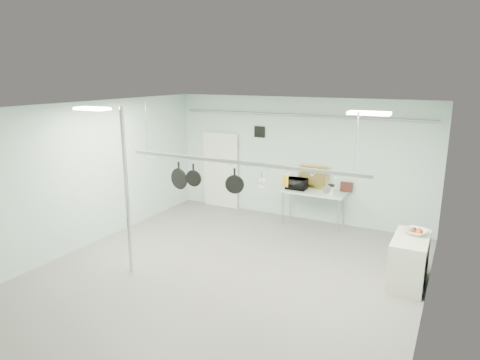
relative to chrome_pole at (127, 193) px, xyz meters
The scene contains 25 objects.
floor 2.41m from the chrome_pole, 19.44° to the left, with size 8.00×8.00×0.00m, color gray.
ceiling 2.40m from the chrome_pole, 19.44° to the left, with size 7.00×8.00×0.02m, color silver.
back_wall 4.89m from the chrome_pole, 69.68° to the left, with size 7.00×0.02×3.20m, color #AED0C6.
right_wall 5.22m from the chrome_pole, ahead, with size 0.02×8.00×3.20m, color #AED0C6.
door 4.61m from the chrome_pole, 97.53° to the left, with size 1.10×0.10×2.20m, color silver.
wall_vent 4.65m from the chrome_pole, 82.52° to the left, with size 0.30×0.04×0.30m, color black.
conduit_pipe 4.95m from the chrome_pole, 69.30° to the left, with size 0.07×0.07×6.60m, color gray.
chrome_pole is the anchor object (origin of this frame).
prep_table 4.85m from the chrome_pole, 61.29° to the left, with size 1.60×0.70×0.91m.
side_cabinet 5.37m from the chrome_pole, 22.41° to the left, with size 0.60×1.20×0.90m, color beige.
pot_rack 2.19m from the chrome_pole, 25.35° to the left, with size 4.80×0.06×1.00m.
light_panel_left 1.65m from the chrome_pole, 158.20° to the right, with size 0.65×0.30×0.05m, color white.
light_panel_right 4.55m from the chrome_pole, 16.31° to the left, with size 0.65×0.30×0.05m, color white.
microwave 4.59m from the chrome_pole, 66.05° to the left, with size 0.51×0.35×0.28m, color black.
coffee_canister 4.97m from the chrome_pole, 56.11° to the left, with size 0.17×0.17×0.21m, color silver.
painting_large 5.01m from the chrome_pole, 64.27° to the left, with size 0.78×0.05×0.58m, color gold.
painting_small 5.46m from the chrome_pole, 56.00° to the left, with size 0.30×0.04×0.25m, color #381913.
fruit_bowl 5.42m from the chrome_pole, 24.29° to the left, with size 0.40×0.40×0.10m, color silver.
skillet_left 1.08m from the chrome_pole, 58.08° to the left, with size 0.43×0.06×0.57m, color black, non-canonical shape.
skillet_mid 1.31m from the chrome_pole, 44.79° to the left, with size 0.33×0.06×0.44m, color black, non-canonical shape.
skillet_right 2.04m from the chrome_pole, 26.36° to the left, with size 0.35×0.06×0.48m, color black, non-canonical shape.
whisk 2.55m from the chrome_pole, 20.81° to the left, with size 0.18×0.18×0.36m, color #AEADB1, non-canonical shape.
grater 2.98m from the chrome_pole, 17.71° to the left, with size 0.10×0.02×0.24m, color gold, non-canonical shape.
saucepan 3.69m from the chrome_pole, 14.17° to the left, with size 0.13×0.09×0.25m, color #B8B8BD, non-canonical shape.
fruit_cluster 5.41m from the chrome_pole, 24.29° to the left, with size 0.24×0.24×0.09m, color #A21D0E, non-canonical shape.
Camera 1 is at (3.77, -6.44, 3.77)m, focal length 32.00 mm.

